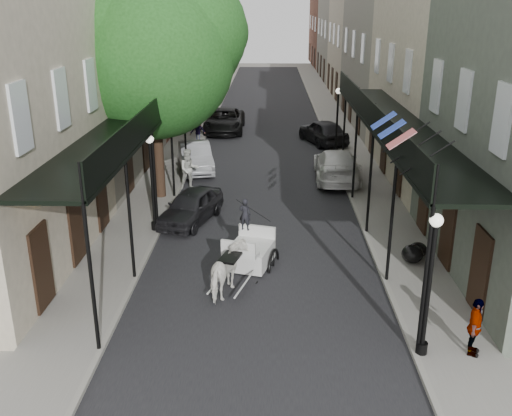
# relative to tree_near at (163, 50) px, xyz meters

# --- Properties ---
(ground) EXTENTS (140.00, 140.00, 0.00)m
(ground) POSITION_rel_tree_near_xyz_m (4.20, -10.18, -6.49)
(ground) COLOR gray
(ground) RESTS_ON ground
(road) EXTENTS (8.00, 90.00, 0.01)m
(road) POSITION_rel_tree_near_xyz_m (4.20, 9.82, -6.48)
(road) COLOR black
(road) RESTS_ON ground
(sidewalk_left) EXTENTS (2.20, 90.00, 0.12)m
(sidewalk_left) POSITION_rel_tree_near_xyz_m (-0.80, 9.82, -6.43)
(sidewalk_left) COLOR gray
(sidewalk_left) RESTS_ON ground
(sidewalk_right) EXTENTS (2.20, 90.00, 0.12)m
(sidewalk_right) POSITION_rel_tree_near_xyz_m (9.20, 9.82, -6.43)
(sidewalk_right) COLOR gray
(sidewalk_right) RESTS_ON ground
(building_row_left) EXTENTS (5.00, 80.00, 10.50)m
(building_row_left) POSITION_rel_tree_near_xyz_m (-4.40, 19.82, -1.24)
(building_row_left) COLOR beige
(building_row_left) RESTS_ON ground
(building_row_right) EXTENTS (5.00, 80.00, 10.50)m
(building_row_right) POSITION_rel_tree_near_xyz_m (12.80, 19.82, -1.24)
(building_row_right) COLOR gray
(building_row_right) RESTS_ON ground
(gallery_left) EXTENTS (2.20, 18.05, 4.88)m
(gallery_left) POSITION_rel_tree_near_xyz_m (-0.59, -3.20, -2.44)
(gallery_left) COLOR black
(gallery_left) RESTS_ON sidewalk_left
(gallery_right) EXTENTS (2.20, 18.05, 4.88)m
(gallery_right) POSITION_rel_tree_near_xyz_m (8.99, -3.20, -2.44)
(gallery_right) COLOR black
(gallery_right) RESTS_ON sidewalk_right
(tree_near) EXTENTS (7.31, 6.80, 9.63)m
(tree_near) POSITION_rel_tree_near_xyz_m (0.00, 0.00, 0.00)
(tree_near) COLOR #382619
(tree_near) RESTS_ON sidewalk_left
(tree_far) EXTENTS (6.45, 6.00, 8.61)m
(tree_far) POSITION_rel_tree_near_xyz_m (-0.05, 14.00, -0.65)
(tree_far) COLOR #382619
(tree_far) RESTS_ON sidewalk_left
(lamppost_right_near) EXTENTS (0.32, 0.32, 3.71)m
(lamppost_right_near) POSITION_rel_tree_near_xyz_m (8.30, -12.18, -4.44)
(lamppost_right_near) COLOR black
(lamppost_right_near) RESTS_ON sidewalk_right
(lamppost_left) EXTENTS (0.32, 0.32, 3.71)m
(lamppost_left) POSITION_rel_tree_near_xyz_m (0.10, -4.18, -4.44)
(lamppost_left) COLOR black
(lamppost_left) RESTS_ON sidewalk_left
(lamppost_right_far) EXTENTS (0.32, 0.32, 3.71)m
(lamppost_right_far) POSITION_rel_tree_near_xyz_m (8.30, 7.82, -4.44)
(lamppost_right_far) COLOR black
(lamppost_right_far) RESTS_ON sidewalk_right
(horse) EXTENTS (1.29, 1.98, 1.54)m
(horse) POSITION_rel_tree_near_xyz_m (3.29, -9.00, -5.72)
(horse) COLOR white
(horse) RESTS_ON ground
(carriage) EXTENTS (1.97, 2.53, 2.57)m
(carriage) POSITION_rel_tree_near_xyz_m (3.94, -6.70, -5.49)
(carriage) COLOR black
(carriage) RESTS_ON ground
(pedestrian_walking) EXTENTS (1.14, 1.01, 1.94)m
(pedestrian_walking) POSITION_rel_tree_near_xyz_m (0.70, 1.24, -5.52)
(pedestrian_walking) COLOR beige
(pedestrian_walking) RESTS_ON ground
(pedestrian_sidewalk_left) EXTENTS (1.11, 0.89, 1.51)m
(pedestrian_sidewalk_left) POSITION_rel_tree_near_xyz_m (-0.00, 10.34, -5.61)
(pedestrian_sidewalk_left) COLOR gray
(pedestrian_sidewalk_left) RESTS_ON sidewalk_left
(pedestrian_sidewalk_right) EXTENTS (0.70, 0.97, 1.53)m
(pedestrian_sidewalk_right) POSITION_rel_tree_near_xyz_m (9.53, -12.18, -5.61)
(pedestrian_sidewalk_right) COLOR gray
(pedestrian_sidewalk_right) RESTS_ON sidewalk_right
(car_left_near) EXTENTS (2.64, 4.14, 1.31)m
(car_left_near) POSITION_rel_tree_near_xyz_m (1.34, -3.03, -5.83)
(car_left_near) COLOR black
(car_left_near) RESTS_ON ground
(car_left_mid) EXTENTS (2.47, 4.64, 1.45)m
(car_left_mid) POSITION_rel_tree_near_xyz_m (0.60, 4.42, -5.76)
(car_left_mid) COLOR #9E9EA3
(car_left_mid) RESTS_ON ground
(car_left_far) EXTENTS (2.54, 5.50, 1.53)m
(car_left_far) POSITION_rel_tree_near_xyz_m (1.41, 13.88, -5.72)
(car_left_far) COLOR black
(car_left_far) RESTS_ON ground
(car_right_near) EXTENTS (2.31, 5.30, 1.52)m
(car_right_near) POSITION_rel_tree_near_xyz_m (7.80, 2.90, -5.73)
(car_right_near) COLOR silver
(car_right_near) RESTS_ON ground
(car_right_far) EXTENTS (3.19, 4.82, 1.53)m
(car_right_far) POSITION_rel_tree_near_xyz_m (7.80, 10.62, -5.73)
(car_right_far) COLOR black
(car_right_far) RESTS_ON ground
(trash_bags) EXTENTS (0.98, 1.13, 0.61)m
(trash_bags) POSITION_rel_tree_near_xyz_m (9.40, -6.72, -6.08)
(trash_bags) COLOR black
(trash_bags) RESTS_ON sidewalk_right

